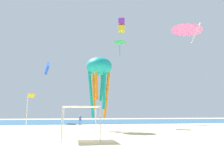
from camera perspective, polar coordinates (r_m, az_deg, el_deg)
ground at (r=18.09m, az=0.48°, el=-16.26°), size 110.00×110.00×0.10m
ocean_strip at (r=49.90m, az=-6.58°, el=-12.00°), size 110.00×25.57×0.03m
canopy_tent at (r=16.54m, az=-8.11°, el=-8.70°), size 2.61×2.89×2.41m
person_leftmost at (r=34.14m, az=-8.27°, el=-11.48°), size 0.41×0.37×1.57m
banner_flag at (r=21.28m, az=-21.06°, el=-8.57°), size 0.61×0.06×3.65m
kite_diamond_green at (r=33.31m, az=2.01°, el=8.17°), size 2.29×2.29×2.27m
kite_parafoil_blue at (r=45.45m, az=-16.56°, el=1.61°), size 1.55×5.89×3.62m
kite_octopus_teal at (r=24.96m, az=-3.36°, el=1.29°), size 3.89×3.89×6.87m
kite_box_purple at (r=47.72m, az=2.49°, el=12.66°), size 1.59×1.67×2.90m
kite_delta_pink at (r=36.96m, az=18.86°, el=11.44°), size 5.40×5.34×3.91m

